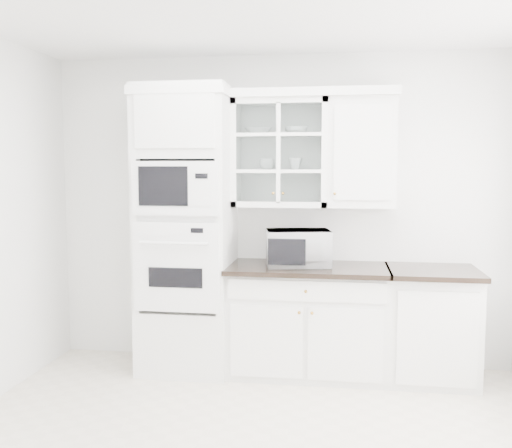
# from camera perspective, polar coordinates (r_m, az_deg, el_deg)

# --- Properties ---
(room_shell) EXTENTS (4.00, 3.50, 2.70)m
(room_shell) POSITION_cam_1_polar(r_m,az_deg,el_deg) (3.71, 0.12, 6.42)
(room_shell) COLOR white
(room_shell) RESTS_ON ground
(oven_column) EXTENTS (0.76, 0.68, 2.40)m
(oven_column) POSITION_cam_1_polar(r_m,az_deg,el_deg) (4.86, -6.96, -0.64)
(oven_column) COLOR white
(oven_column) RESTS_ON ground
(base_cabinet_run) EXTENTS (1.32, 0.67, 0.92)m
(base_cabinet_run) POSITION_cam_1_polar(r_m,az_deg,el_deg) (4.86, 5.20, -9.47)
(base_cabinet_run) COLOR white
(base_cabinet_run) RESTS_ON ground
(extra_base_cabinet) EXTENTS (0.72, 0.67, 0.92)m
(extra_base_cabinet) POSITION_cam_1_polar(r_m,az_deg,el_deg) (4.91, 17.09, -9.54)
(extra_base_cabinet) COLOR white
(extra_base_cabinet) RESTS_ON ground
(upper_cabinet_glass) EXTENTS (0.80, 0.33, 0.90)m
(upper_cabinet_glass) POSITION_cam_1_polar(r_m,az_deg,el_deg) (4.85, 2.47, 7.08)
(upper_cabinet_glass) COLOR white
(upper_cabinet_glass) RESTS_ON room_shell
(upper_cabinet_solid) EXTENTS (0.55, 0.33, 0.90)m
(upper_cabinet_solid) POSITION_cam_1_polar(r_m,az_deg,el_deg) (4.83, 10.52, 7.00)
(upper_cabinet_solid) COLOR white
(upper_cabinet_solid) RESTS_ON room_shell
(crown_molding) EXTENTS (2.14, 0.38, 0.07)m
(crown_molding) POSITION_cam_1_polar(r_m,az_deg,el_deg) (4.87, 1.20, 12.80)
(crown_molding) COLOR white
(crown_molding) RESTS_ON room_shell
(countertop_microwave) EXTENTS (0.58, 0.51, 0.30)m
(countertop_microwave) POSITION_cam_1_polar(r_m,az_deg,el_deg) (4.73, 4.21, -2.38)
(countertop_microwave) COLOR white
(countertop_microwave) RESTS_ON base_cabinet_run
(bowl_a) EXTENTS (0.28, 0.28, 0.06)m
(bowl_a) POSITION_cam_1_polar(r_m,az_deg,el_deg) (4.90, 0.22, 9.28)
(bowl_a) COLOR white
(bowl_a) RESTS_ON upper_cabinet_glass
(bowl_b) EXTENTS (0.20, 0.20, 0.06)m
(bowl_b) POSITION_cam_1_polar(r_m,az_deg,el_deg) (4.83, 4.02, 9.33)
(bowl_b) COLOR white
(bowl_b) RESTS_ON upper_cabinet_glass
(cup_a) EXTENTS (0.15, 0.15, 0.09)m
(cup_a) POSITION_cam_1_polar(r_m,az_deg,el_deg) (4.86, 1.09, 5.99)
(cup_a) COLOR white
(cup_a) RESTS_ON upper_cabinet_glass
(cup_b) EXTENTS (0.12, 0.12, 0.10)m
(cup_b) POSITION_cam_1_polar(r_m,az_deg,el_deg) (4.82, 3.97, 6.02)
(cup_b) COLOR white
(cup_b) RESTS_ON upper_cabinet_glass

